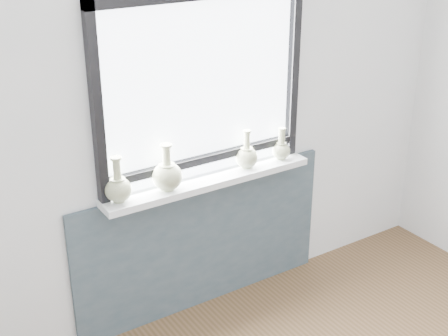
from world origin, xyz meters
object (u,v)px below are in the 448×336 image
vase_a (118,187)px  vase_c (247,156)px  vase_d (281,149)px  vase_b (167,175)px  windowsill (209,181)px

vase_a → vase_c: size_ratio=1.08×
vase_c → vase_d: size_ratio=1.16×
vase_a → vase_b: (0.29, -0.01, 0.01)m
vase_d → vase_a: bearing=179.6°
vase_b → vase_c: vase_b is taller
vase_b → vase_c: size_ratio=1.14×
windowsill → vase_b: (-0.27, -0.01, 0.11)m
vase_a → vase_b: bearing=-2.6°
windowsill → vase_d: 0.53m
windowsill → vase_a: (-0.56, 0.00, 0.10)m
windowsill → vase_c: 0.28m
windowsill → vase_b: bearing=-178.2°
vase_a → vase_c: 0.83m
vase_c → vase_b: bearing=-178.4°
windowsill → vase_b: size_ratio=4.92×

